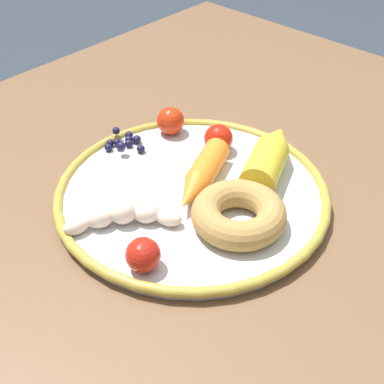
% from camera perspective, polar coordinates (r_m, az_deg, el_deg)
% --- Properties ---
extents(dining_table, '(1.00, 0.80, 0.75)m').
position_cam_1_polar(dining_table, '(0.78, -1.00, -4.21)').
color(dining_table, brown).
rests_on(dining_table, ground_plane).
extents(plate, '(0.33, 0.33, 0.02)m').
position_cam_1_polar(plate, '(0.67, 0.00, -0.19)').
color(plate, silver).
rests_on(plate, dining_table).
extents(banana, '(0.11, 0.09, 0.03)m').
position_cam_1_polar(banana, '(0.62, -7.08, -2.42)').
color(banana, beige).
rests_on(banana, plate).
extents(carrot_orange, '(0.13, 0.08, 0.03)m').
position_cam_1_polar(carrot_orange, '(0.67, 0.94, 1.65)').
color(carrot_orange, orange).
rests_on(carrot_orange, plate).
extents(carrot_yellow, '(0.14, 0.09, 0.04)m').
position_cam_1_polar(carrot_yellow, '(0.70, 8.00, 3.82)').
color(carrot_yellow, yellow).
rests_on(carrot_yellow, plate).
extents(donut, '(0.13, 0.13, 0.03)m').
position_cam_1_polar(donut, '(0.61, 4.82, -2.26)').
color(donut, '#B18545').
rests_on(donut, plate).
extents(blueberry_pile, '(0.05, 0.06, 0.02)m').
position_cam_1_polar(blueberry_pile, '(0.75, -6.96, 5.13)').
color(blueberry_pile, '#191638').
rests_on(blueberry_pile, plate).
extents(tomato_near, '(0.04, 0.04, 0.04)m').
position_cam_1_polar(tomato_near, '(0.56, -5.05, -6.46)').
color(tomato_near, red).
rests_on(tomato_near, plate).
extents(tomato_mid, '(0.04, 0.04, 0.04)m').
position_cam_1_polar(tomato_mid, '(0.73, 2.74, 5.51)').
color(tomato_mid, red).
rests_on(tomato_mid, plate).
extents(tomato_far, '(0.04, 0.04, 0.04)m').
position_cam_1_polar(tomato_far, '(0.77, -2.23, 7.33)').
color(tomato_far, red).
rests_on(tomato_far, plate).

